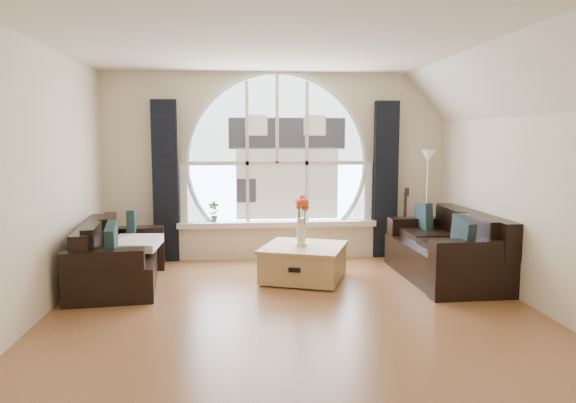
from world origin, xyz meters
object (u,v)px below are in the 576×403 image
object	(u,v)px
floor_lamp	(427,207)
guitar	(404,224)
sofa_right	(444,247)
coffee_chest	(304,261)
vase_flowers	(301,215)
sofa_left	(119,253)
potted_plant	(214,212)

from	to	relation	value
floor_lamp	guitar	world-z (taller)	floor_lamp
sofa_right	coffee_chest	distance (m)	1.77
sofa_right	floor_lamp	bearing A→B (deg)	83.79
coffee_chest	vase_flowers	distance (m)	0.59
sofa_right	guitar	size ratio (longest dim) A/B	1.79
sofa_left	potted_plant	bearing A→B (deg)	43.54
sofa_left	potted_plant	world-z (taller)	potted_plant
sofa_left	guitar	world-z (taller)	guitar
guitar	vase_flowers	bearing A→B (deg)	-128.91
floor_lamp	potted_plant	bearing A→B (deg)	170.74
floor_lamp	potted_plant	world-z (taller)	floor_lamp
coffee_chest	guitar	world-z (taller)	guitar
vase_flowers	floor_lamp	world-z (taller)	floor_lamp
sofa_left	floor_lamp	bearing A→B (deg)	4.26
sofa_right	vase_flowers	world-z (taller)	vase_flowers
sofa_left	floor_lamp	world-z (taller)	floor_lamp
sofa_left	coffee_chest	bearing A→B (deg)	-5.49
floor_lamp	guitar	size ratio (longest dim) A/B	1.51
sofa_left	vase_flowers	xyz separation A→B (m)	(2.20, 0.06, 0.42)
sofa_left	potted_plant	size ratio (longest dim) A/B	5.56
floor_lamp	potted_plant	xyz separation A→B (m)	(-3.00, 0.49, -0.10)
sofa_right	sofa_left	bearing A→B (deg)	177.30
sofa_right	coffee_chest	world-z (taller)	sofa_right
sofa_right	floor_lamp	world-z (taller)	floor_lamp
coffee_chest	potted_plant	bearing A→B (deg)	153.32
coffee_chest	guitar	distance (m)	1.88
vase_flowers	potted_plant	size ratio (longest dim) A/B	2.29
sofa_left	potted_plant	xyz separation A→B (m)	(1.07, 1.30, 0.30)
sofa_left	floor_lamp	distance (m)	4.16
potted_plant	sofa_right	bearing A→B (deg)	-24.74
floor_lamp	sofa_right	bearing A→B (deg)	-94.28
coffee_chest	floor_lamp	bearing A→B (deg)	42.30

